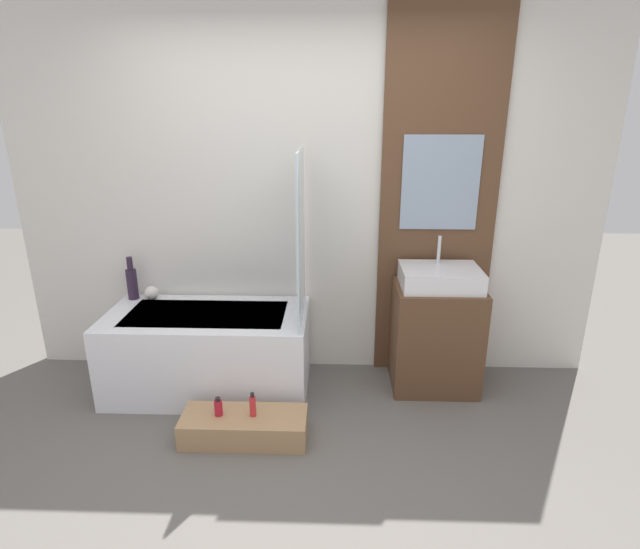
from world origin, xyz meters
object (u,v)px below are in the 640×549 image
object	(u,v)px
wooden_step_bench	(244,427)
sink	(440,277)
vase_tall_dark	(132,282)
bottle_soap_secondary	(253,405)
bottle_soap_primary	(218,407)
bathtub	(209,351)
vase_round_light	(152,293)

from	to	relation	value
wooden_step_bench	sink	bearing A→B (deg)	28.17
vase_tall_dark	bottle_soap_secondary	world-z (taller)	vase_tall_dark
vase_tall_dark	bottle_soap_primary	bearing A→B (deg)	-46.34
sink	bottle_soap_secondary	bearing A→B (deg)	-150.71
wooden_step_bench	bottle_soap_primary	world-z (taller)	bottle_soap_primary
sink	vase_tall_dark	xyz separation A→B (m)	(-2.20, 0.16, -0.12)
bathtub	vase_round_light	size ratio (longest dim) A/B	13.61
bathtub	vase_round_light	bearing A→B (deg)	151.91
wooden_step_bench	bottle_soap_secondary	bearing A→B (deg)	0.00
vase_tall_dark	bottle_soap_primary	size ratio (longest dim) A/B	2.70
sink	wooden_step_bench	bearing A→B (deg)	-151.83
bathtub	wooden_step_bench	size ratio (longest dim) A/B	1.83
bottle_soap_primary	sink	bearing A→B (deg)	25.54
wooden_step_bench	bottle_soap_primary	size ratio (longest dim) A/B	6.39
vase_tall_dark	wooden_step_bench	bearing A→B (deg)	-41.36
bathtub	bottle_soap_secondary	distance (m)	0.70
bottle_soap_primary	bottle_soap_secondary	size ratio (longest dim) A/B	0.76
wooden_step_bench	vase_round_light	size ratio (longest dim) A/B	7.44
bathtub	sink	xyz separation A→B (m)	(1.60, 0.10, 0.53)
bathtub	sink	bearing A→B (deg)	3.53
bathtub	vase_round_light	world-z (taller)	vase_round_light
bottle_soap_primary	bathtub	bearing A→B (deg)	108.47
sink	bottle_soap_primary	bearing A→B (deg)	-154.46
wooden_step_bench	vase_tall_dark	size ratio (longest dim) A/B	2.36
sink	vase_tall_dark	bearing A→B (deg)	175.80
bathtub	bottle_soap_secondary	size ratio (longest dim) A/B	8.88
sink	vase_tall_dark	size ratio (longest dim) A/B	1.66
sink	vase_round_light	bearing A→B (deg)	175.87
sink	bathtub	bearing A→B (deg)	-176.47
vase_round_light	bottle_soap_primary	world-z (taller)	vase_round_light
wooden_step_bench	bottle_soap_primary	distance (m)	0.20
wooden_step_bench	vase_round_light	bearing A→B (deg)	134.48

